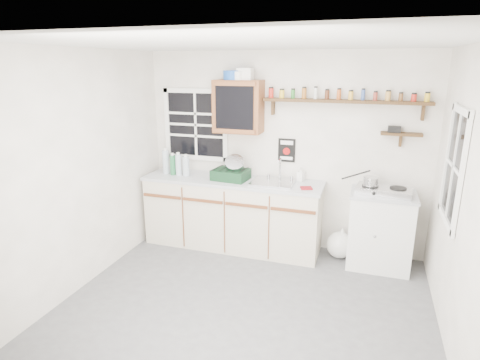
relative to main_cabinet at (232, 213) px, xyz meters
name	(u,v)px	position (x,y,z in m)	size (l,w,h in m)	color
room	(246,187)	(0.58, -1.30, 0.79)	(3.64, 3.24, 2.54)	#4D4D4F
main_cabinet	(232,213)	(0.00, 0.00, 0.00)	(2.31, 0.63, 0.92)	beige
right_cabinet	(380,230)	(1.83, 0.03, -0.01)	(0.73, 0.57, 0.91)	silver
sink	(273,182)	(0.54, 0.01, 0.47)	(0.52, 0.44, 0.29)	#B1B0B5
upper_cabinet	(238,107)	(0.03, 0.14, 1.36)	(0.60, 0.32, 0.65)	#5F3017
upper_cabinet_clutter	(238,75)	(0.03, 0.14, 1.75)	(0.37, 0.24, 0.14)	#1A4CA9
spice_shelf	(343,100)	(1.30, 0.21, 1.47)	(1.91, 0.18, 0.35)	#331E0E
secondary_shelf	(399,133)	(1.94, 0.22, 1.12)	(0.45, 0.16, 0.24)	#331E0E
warning_sign	(287,150)	(0.63, 0.29, 0.82)	(0.22, 0.02, 0.30)	black
window_back	(196,125)	(-0.62, 0.29, 1.09)	(0.93, 0.03, 0.98)	black
window_right	(454,167)	(2.37, -0.75, 0.99)	(0.03, 0.78, 1.08)	black
water_bottles	(175,164)	(-0.79, -0.03, 0.60)	(0.39, 0.11, 0.35)	#A4B5C1
dish_rack	(232,172)	(0.00, -0.02, 0.56)	(0.47, 0.37, 0.33)	black
soap_bottle	(301,174)	(0.84, 0.20, 0.55)	(0.08, 0.08, 0.17)	white
rag	(306,188)	(0.97, -0.12, 0.47)	(0.13, 0.11, 0.02)	maroon
hotplate	(384,190)	(1.83, 0.01, 0.49)	(0.64, 0.40, 0.09)	#B1B0B5
saucepan	(370,181)	(1.67, 0.01, 0.58)	(0.42, 0.23, 0.18)	#B1B0B5
trash_bag	(340,245)	(1.39, 0.06, -0.28)	(0.37, 0.33, 0.42)	silver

